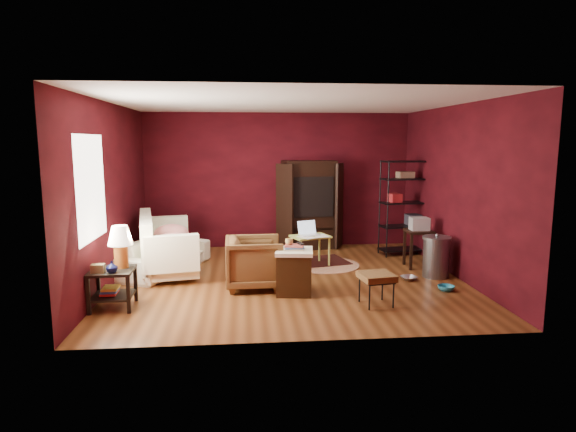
{
  "coord_description": "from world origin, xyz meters",
  "views": [
    {
      "loc": [
        -0.7,
        -7.55,
        2.2
      ],
      "look_at": [
        0.0,
        0.2,
        1.0
      ],
      "focal_mm": 30.0,
      "sensor_mm": 36.0,
      "label": 1
    }
  ],
  "objects_px": {
    "wire_shelving": "(405,203)",
    "tv_armoire": "(309,203)",
    "sofa": "(164,249)",
    "laptop_desk": "(310,239)",
    "side_table": "(116,259)",
    "armchair": "(254,260)",
    "hamper": "(294,271)"
  },
  "relations": [
    {
      "from": "side_table",
      "to": "tv_armoire",
      "type": "height_order",
      "value": "tv_armoire"
    },
    {
      "from": "armchair",
      "to": "wire_shelving",
      "type": "bearing_deg",
      "value": -58.53
    },
    {
      "from": "wire_shelving",
      "to": "armchair",
      "type": "bearing_deg",
      "value": -155.37
    },
    {
      "from": "sofa",
      "to": "laptop_desk",
      "type": "relative_size",
      "value": 2.39
    },
    {
      "from": "armchair",
      "to": "laptop_desk",
      "type": "relative_size",
      "value": 1.07
    },
    {
      "from": "side_table",
      "to": "wire_shelving",
      "type": "distance_m",
      "value": 5.51
    },
    {
      "from": "tv_armoire",
      "to": "armchair",
      "type": "bearing_deg",
      "value": -122.71
    },
    {
      "from": "wire_shelving",
      "to": "tv_armoire",
      "type": "bearing_deg",
      "value": 149.47
    },
    {
      "from": "sofa",
      "to": "armchair",
      "type": "relative_size",
      "value": 2.24
    },
    {
      "from": "armchair",
      "to": "wire_shelving",
      "type": "distance_m",
      "value": 3.6
    },
    {
      "from": "armchair",
      "to": "hamper",
      "type": "xyz_separation_m",
      "value": [
        0.58,
        -0.35,
        -0.09
      ]
    },
    {
      "from": "sofa",
      "to": "laptop_desk",
      "type": "height_order",
      "value": "laptop_desk"
    },
    {
      "from": "sofa",
      "to": "armchair",
      "type": "xyz_separation_m",
      "value": [
        1.52,
        -1.1,
        0.05
      ]
    },
    {
      "from": "side_table",
      "to": "wire_shelving",
      "type": "height_order",
      "value": "wire_shelving"
    },
    {
      "from": "armchair",
      "to": "laptop_desk",
      "type": "height_order",
      "value": "armchair"
    },
    {
      "from": "sofa",
      "to": "tv_armoire",
      "type": "height_order",
      "value": "tv_armoire"
    },
    {
      "from": "armchair",
      "to": "hamper",
      "type": "height_order",
      "value": "armchair"
    },
    {
      "from": "sofa",
      "to": "laptop_desk",
      "type": "xyz_separation_m",
      "value": [
        2.54,
        0.09,
        0.12
      ]
    },
    {
      "from": "sofa",
      "to": "tv_armoire",
      "type": "relative_size",
      "value": 1.05
    },
    {
      "from": "laptop_desk",
      "to": "sofa",
      "type": "bearing_deg",
      "value": 162.59
    },
    {
      "from": "armchair",
      "to": "tv_armoire",
      "type": "height_order",
      "value": "tv_armoire"
    },
    {
      "from": "side_table",
      "to": "tv_armoire",
      "type": "relative_size",
      "value": 0.6
    },
    {
      "from": "sofa",
      "to": "wire_shelving",
      "type": "xyz_separation_m",
      "value": [
        4.5,
        0.83,
        0.64
      ]
    },
    {
      "from": "side_table",
      "to": "laptop_desk",
      "type": "xyz_separation_m",
      "value": [
        2.87,
        1.89,
        -0.16
      ]
    },
    {
      "from": "side_table",
      "to": "tv_armoire",
      "type": "bearing_deg",
      "value": 47.8
    },
    {
      "from": "laptop_desk",
      "to": "tv_armoire",
      "type": "height_order",
      "value": "tv_armoire"
    },
    {
      "from": "sofa",
      "to": "hamper",
      "type": "bearing_deg",
      "value": -100.45
    },
    {
      "from": "side_table",
      "to": "wire_shelving",
      "type": "xyz_separation_m",
      "value": [
        4.83,
        2.63,
        0.36
      ]
    },
    {
      "from": "laptop_desk",
      "to": "tv_armoire",
      "type": "xyz_separation_m",
      "value": [
        0.18,
        1.47,
        0.45
      ]
    },
    {
      "from": "armchair",
      "to": "side_table",
      "type": "bearing_deg",
      "value": 109.24
    },
    {
      "from": "sofa",
      "to": "hamper",
      "type": "height_order",
      "value": "hamper"
    },
    {
      "from": "sofa",
      "to": "tv_armoire",
      "type": "xyz_separation_m",
      "value": [
        2.72,
        1.56,
        0.57
      ]
    }
  ]
}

